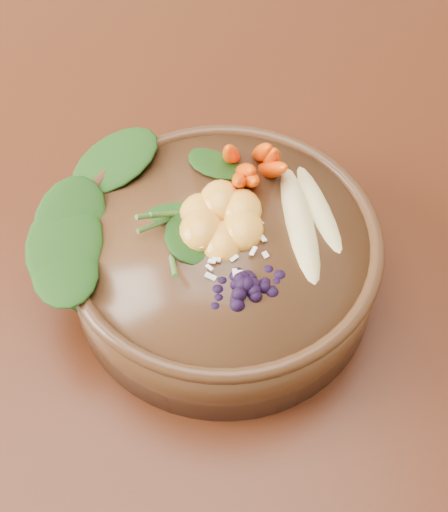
{
  "coord_description": "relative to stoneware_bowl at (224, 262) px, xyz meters",
  "views": [
    {
      "loc": [
        0.33,
        -0.54,
        1.35
      ],
      "look_at": [
        0.3,
        -0.14,
        0.8
      ],
      "focal_mm": 50.0,
      "sensor_mm": 36.0,
      "label": 1
    }
  ],
  "objects": [
    {
      "name": "ground",
      "position": [
        -0.3,
        0.14,
        -0.79
      ],
      "size": [
        4.0,
        4.0,
        0.0
      ],
      "primitive_type": "plane",
      "color": "#381E0F",
      "rests_on": "ground"
    },
    {
      "name": "stoneware_bowl",
      "position": [
        0.0,
        0.0,
        0.0
      ],
      "size": [
        0.37,
        0.37,
        0.08
      ],
      "primitive_type": "cylinder",
      "rotation": [
        0.0,
        0.0,
        0.34
      ],
      "color": "#4E2E18",
      "rests_on": "dining_table"
    },
    {
      "name": "kale_heap",
      "position": [
        -0.06,
        0.04,
        0.06
      ],
      "size": [
        0.24,
        0.23,
        0.04
      ],
      "primitive_type": null,
      "rotation": [
        0.0,
        0.0,
        0.34
      ],
      "color": "#1D4213",
      "rests_on": "stoneware_bowl"
    },
    {
      "name": "carrot_cluster",
      "position": [
        0.02,
        0.09,
        0.08
      ],
      "size": [
        0.08,
        0.08,
        0.08
      ],
      "primitive_type": null,
      "rotation": [
        0.0,
        0.0,
        0.34
      ],
      "color": "#EA3F01",
      "rests_on": "stoneware_bowl"
    },
    {
      "name": "banana_halves",
      "position": [
        0.08,
        0.03,
        0.05
      ],
      "size": [
        0.09,
        0.17,
        0.03
      ],
      "rotation": [
        0.0,
        0.0,
        0.34
      ],
      "color": "#E0CC84",
      "rests_on": "stoneware_bowl"
    },
    {
      "name": "mandarin_cluster",
      "position": [
        -0.0,
        0.02,
        0.06
      ],
      "size": [
        0.11,
        0.12,
        0.03
      ],
      "primitive_type": null,
      "rotation": [
        0.0,
        0.0,
        0.34
      ],
      "color": "orange",
      "rests_on": "stoneware_bowl"
    },
    {
      "name": "blueberry_pile",
      "position": [
        0.02,
        -0.06,
        0.06
      ],
      "size": [
        0.16,
        0.14,
        0.04
      ],
      "primitive_type": null,
      "rotation": [
        0.0,
        0.0,
        0.34
      ],
      "color": "black",
      "rests_on": "stoneware_bowl"
    },
    {
      "name": "coconut_flakes",
      "position": [
        0.01,
        -0.02,
        0.04
      ],
      "size": [
        0.11,
        0.1,
        0.01
      ],
      "primitive_type": null,
      "rotation": [
        0.0,
        0.0,
        0.34
      ],
      "color": "white",
      "rests_on": "stoneware_bowl"
    }
  ]
}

